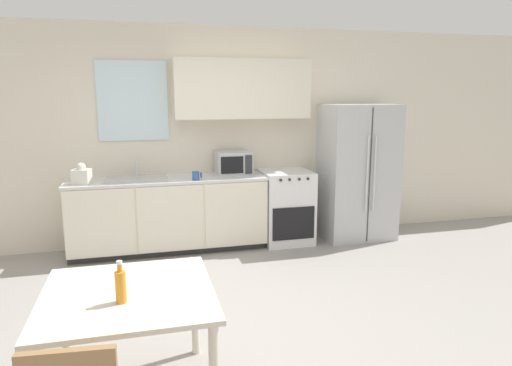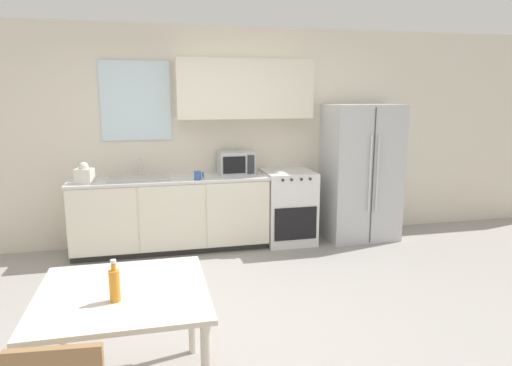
{
  "view_description": "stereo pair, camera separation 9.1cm",
  "coord_description": "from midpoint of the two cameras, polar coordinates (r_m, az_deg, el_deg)",
  "views": [
    {
      "loc": [
        -0.58,
        -3.56,
        1.88
      ],
      "look_at": [
        0.48,
        0.54,
        1.05
      ],
      "focal_mm": 32.0,
      "sensor_mm": 36.0,
      "label": 1
    },
    {
      "loc": [
        -0.49,
        -3.59,
        1.88
      ],
      "look_at": [
        0.48,
        0.54,
        1.05
      ],
      "focal_mm": 32.0,
      "sensor_mm": 36.0,
      "label": 2
    }
  ],
  "objects": [
    {
      "name": "coffee_mug",
      "position": [
        5.34,
        -6.73,
        0.95
      ],
      "size": [
        0.11,
        0.08,
        0.1
      ],
      "color": "#335999",
      "rests_on": "kitchen_counter"
    },
    {
      "name": "drink_bottle",
      "position": [
        2.74,
        -16.34,
        -12.06
      ],
      "size": [
        0.06,
        0.06,
        0.25
      ],
      "color": "orange",
      "rests_on": "dining_table"
    },
    {
      "name": "grocery_bag_0",
      "position": [
        5.42,
        -20.22,
        1.02
      ],
      "size": [
        0.22,
        0.2,
        0.24
      ],
      "rotation": [
        0.0,
        0.0,
        -0.26
      ],
      "color": "silver",
      "rests_on": "kitchen_counter"
    },
    {
      "name": "ground_plane",
      "position": [
        4.07,
        -4.4,
        -16.43
      ],
      "size": [
        12.0,
        12.0,
        0.0
      ],
      "primitive_type": "plane",
      "color": "gray"
    },
    {
      "name": "wall_back",
      "position": [
        5.77,
        -6.92,
        6.74
      ],
      "size": [
        12.0,
        0.38,
        2.7
      ],
      "color": "beige",
      "rests_on": "ground_plane"
    },
    {
      "name": "kitchen_sink",
      "position": [
        5.53,
        -13.95,
        0.63
      ],
      "size": [
        0.71,
        0.44,
        0.22
      ],
      "color": "#B7BABC",
      "rests_on": "kitchen_counter"
    },
    {
      "name": "dining_table",
      "position": [
        2.94,
        -15.35,
        -14.57
      ],
      "size": [
        1.0,
        0.99,
        0.72
      ],
      "color": "beige",
      "rests_on": "ground_plane"
    },
    {
      "name": "microwave",
      "position": [
        5.68,
        -2.09,
        2.55
      ],
      "size": [
        0.43,
        0.37,
        0.28
      ],
      "color": "#B7BABC",
      "rests_on": "kitchen_counter"
    },
    {
      "name": "oven_range",
      "position": [
        5.86,
        4.49,
        -2.98
      ],
      "size": [
        0.61,
        0.64,
        0.92
      ],
      "color": "white",
      "rests_on": "ground_plane"
    },
    {
      "name": "kitchen_counter",
      "position": [
        5.62,
        -10.05,
        -3.8
      ],
      "size": [
        2.33,
        0.6,
        0.9
      ],
      "color": "#333333",
      "rests_on": "ground_plane"
    },
    {
      "name": "refrigerator",
      "position": [
        6.12,
        13.35,
        1.32
      ],
      "size": [
        0.91,
        0.71,
        1.75
      ],
      "color": "silver",
      "rests_on": "ground_plane"
    }
  ]
}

